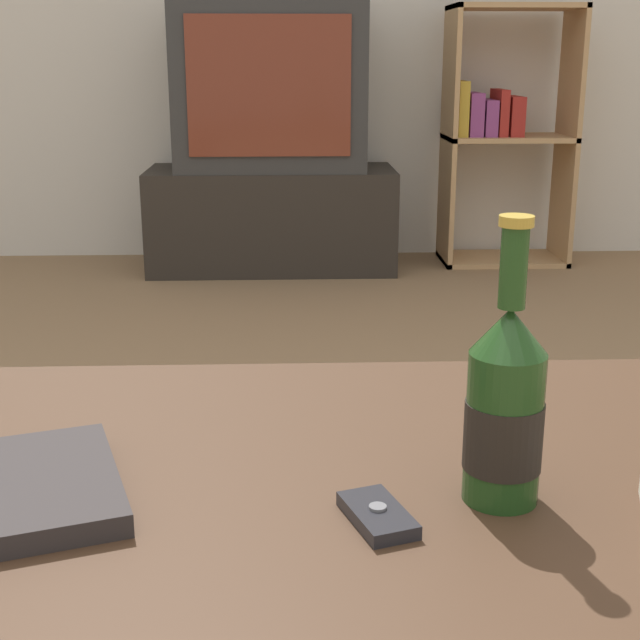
% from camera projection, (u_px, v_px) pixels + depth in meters
% --- Properties ---
extents(coffee_table, '(1.20, 0.68, 0.41)m').
position_uv_depth(coffee_table, '(266.00, 515.00, 0.98)').
color(coffee_table, '#422B1C').
rests_on(coffee_table, ground_plane).
extents(tv_stand, '(0.99, 0.43, 0.41)m').
position_uv_depth(tv_stand, '(272.00, 219.00, 3.64)').
color(tv_stand, '#28231E').
rests_on(tv_stand, ground_plane).
extents(television, '(0.74, 0.43, 0.65)m').
position_uv_depth(television, '(270.00, 85.00, 3.48)').
color(television, '#2D2D2D').
rests_on(television, tv_stand).
extents(bookshelf, '(0.51, 0.30, 1.04)m').
position_uv_depth(bookshelf, '(502.00, 131.00, 3.65)').
color(bookshelf, tan).
rests_on(bookshelf, ground_plane).
extents(beer_bottle, '(0.08, 0.08, 0.29)m').
position_uv_depth(beer_bottle, '(505.00, 408.00, 0.87)').
color(beer_bottle, '#1E4219').
rests_on(beer_bottle, coffee_table).
extents(cell_phone, '(0.07, 0.10, 0.02)m').
position_uv_depth(cell_phone, '(378.00, 515.00, 0.85)').
color(cell_phone, '#232328').
rests_on(cell_phone, coffee_table).
extents(table_book, '(0.23, 0.27, 0.02)m').
position_uv_depth(table_book, '(30.00, 488.00, 0.89)').
color(table_book, '#2D2828').
rests_on(table_book, coffee_table).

